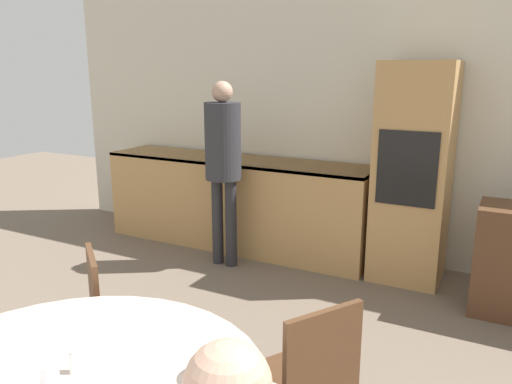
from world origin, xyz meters
name	(u,v)px	position (x,y,z in m)	size (l,w,h in m)	color
wall_back	(362,122)	(0.00, 5.14, 1.30)	(6.82, 0.05, 2.60)	beige
kitchen_counter	(236,201)	(-1.17, 4.79, 0.47)	(2.78, 0.60, 0.91)	tan
oven_unit	(413,174)	(0.56, 4.80, 0.92)	(0.59, 0.59, 1.85)	tan
chair_far_left	(76,323)	(-0.63, 2.20, 0.49)	(0.56, 0.56, 0.86)	#51331E
chair_far_right	(307,380)	(0.62, 2.30, 0.49)	(0.55, 0.55, 0.86)	#51331E
person_standing	(223,154)	(-1.00, 4.29, 1.05)	(0.32, 0.32, 1.68)	#262628
cup	(50,377)	(0.03, 1.51, 0.80)	(0.06, 0.06, 0.09)	silver
bowl_near	(210,370)	(0.46, 1.81, 0.78)	(0.14, 0.14, 0.05)	white
salt_shaker	(73,361)	(0.02, 1.61, 0.79)	(0.03, 0.03, 0.09)	white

